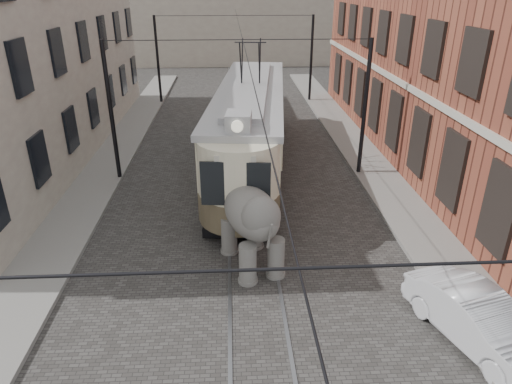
{
  "coord_description": "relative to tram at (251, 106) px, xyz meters",
  "views": [
    {
      "loc": [
        -0.56,
        -13.1,
        8.09
      ],
      "look_at": [
        0.15,
        -0.2,
        2.1
      ],
      "focal_mm": 32.07,
      "sensor_mm": 36.0,
      "label": 1
    }
  ],
  "objects": [
    {
      "name": "ground",
      "position": [
        -0.34,
        -7.47,
        -2.87
      ],
      "size": [
        120.0,
        120.0,
        0.0
      ],
      "primitive_type": "plane",
      "color": "#3E3C3A"
    },
    {
      "name": "tram_rails",
      "position": [
        -0.34,
        -7.47,
        -2.85
      ],
      "size": [
        1.54,
        80.0,
        0.02
      ],
      "primitive_type": null,
      "color": "slate",
      "rests_on": "ground"
    },
    {
      "name": "sidewalk_right",
      "position": [
        5.66,
        -7.47,
        -2.79
      ],
      "size": [
        2.0,
        60.0,
        0.15
      ],
      "primitive_type": "cube",
      "color": "slate",
      "rests_on": "ground"
    },
    {
      "name": "sidewalk_left",
      "position": [
        -6.84,
        -7.47,
        -2.79
      ],
      "size": [
        2.0,
        60.0,
        0.15
      ],
      "primitive_type": "cube",
      "color": "slate",
      "rests_on": "ground"
    },
    {
      "name": "brick_building",
      "position": [
        10.66,
        1.53,
        3.13
      ],
      "size": [
        8.0,
        26.0,
        12.0
      ],
      "primitive_type": "cube",
      "color": "brown",
      "rests_on": "ground"
    },
    {
      "name": "stucco_building",
      "position": [
        -11.34,
        2.53,
        2.13
      ],
      "size": [
        7.0,
        24.0,
        10.0
      ],
      "primitive_type": "cube",
      "color": "gray",
      "rests_on": "ground"
    },
    {
      "name": "catenary",
      "position": [
        -0.54,
        -2.47,
        0.13
      ],
      "size": [
        11.0,
        30.2,
        6.0
      ],
      "primitive_type": null,
      "color": "black",
      "rests_on": "ground"
    },
    {
      "name": "tram",
      "position": [
        0.0,
        0.0,
        0.0
      ],
      "size": [
        4.46,
        14.67,
        5.73
      ],
      "primitive_type": null,
      "rotation": [
        0.0,
        0.0,
        -0.1
      ],
      "color": "beige",
      "rests_on": "ground"
    },
    {
      "name": "elephant",
      "position": [
        -0.36,
        -8.45,
        -1.48
      ],
      "size": [
        3.76,
        5.07,
        2.77
      ],
      "primitive_type": null,
      "rotation": [
        0.0,
        0.0,
        0.31
      ],
      "color": "#5D5B56",
      "rests_on": "ground"
    },
    {
      "name": "parked_car",
      "position": [
        4.95,
        -12.2,
        -2.2
      ],
      "size": [
        2.62,
        4.26,
        1.33
      ],
      "primitive_type": "imported",
      "rotation": [
        0.0,
        0.0,
        0.32
      ],
      "color": "silver",
      "rests_on": "ground"
    }
  ]
}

